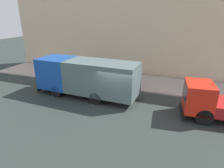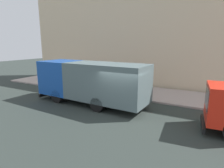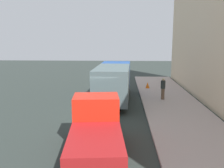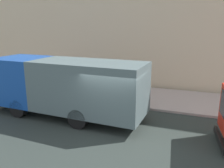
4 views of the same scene
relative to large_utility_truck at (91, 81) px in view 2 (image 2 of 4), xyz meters
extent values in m
plane|color=#2A332F|center=(-0.80, -2.73, -1.61)|extent=(80.00, 80.00, 0.00)
cube|color=#AF9E98|center=(4.36, -2.73, -1.54)|extent=(4.33, 30.00, 0.12)
cube|color=beige|center=(7.02, -2.73, 4.49)|extent=(0.50, 30.00, 12.20)
cube|color=#1648A2|center=(0.11, 2.62, 0.02)|extent=(2.49, 2.59, 2.35)
cube|color=black|center=(0.16, 3.85, 0.31)|extent=(2.01, 0.14, 1.32)
cube|color=#526466|center=(-0.05, -1.27, 0.03)|extent=(2.60, 5.39, 2.36)
cube|color=black|center=(0.16, 3.93, -1.36)|extent=(2.29, 0.21, 0.24)
cylinder|color=black|center=(-0.96, 2.17, -1.15)|extent=(0.34, 0.91, 0.90)
cylinder|color=black|center=(1.13, 2.08, -1.15)|extent=(0.34, 0.91, 0.90)
cylinder|color=black|center=(-1.09, -1.23, -1.15)|extent=(0.34, 0.91, 0.90)
cylinder|color=black|center=(0.99, -1.31, -1.15)|extent=(0.34, 0.91, 0.90)
cube|color=black|center=(-0.60, -7.02, -0.06)|extent=(1.75, 0.23, 0.96)
cube|color=black|center=(-0.61, -6.94, -1.34)|extent=(2.01, 0.31, 0.24)
cylinder|color=brown|center=(3.85, 0.19, -1.05)|extent=(0.35, 0.35, 0.87)
cylinder|color=#242C2A|center=(3.85, 0.19, -0.31)|extent=(0.46, 0.46, 0.61)
sphere|color=#C9B18B|center=(3.85, 0.19, 0.11)|extent=(0.23, 0.23, 0.23)
cone|color=orange|center=(3.10, 4.77, -1.20)|extent=(0.40, 0.40, 0.57)
camera|label=1|loc=(-12.14, -6.50, 4.39)|focal=30.45mm
camera|label=2|loc=(-9.96, -7.07, 2.38)|focal=29.61mm
camera|label=3|loc=(0.74, -18.86, 3.16)|focal=39.38mm
camera|label=4|loc=(-9.35, -5.89, 2.77)|focal=36.85mm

